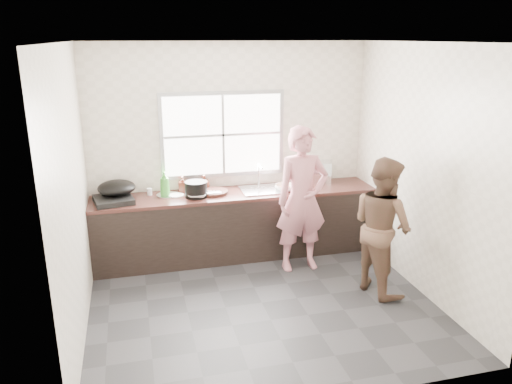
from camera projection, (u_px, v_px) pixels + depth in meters
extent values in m
cube|color=#2B2B2D|center=(262.00, 303.00, 5.39)|extent=(3.60, 3.20, 0.01)
cube|color=silver|center=(263.00, 42.00, 4.58)|extent=(3.60, 3.20, 0.01)
cube|color=beige|center=(230.00, 149.00, 6.47)|extent=(3.60, 0.01, 2.70)
cube|color=silver|center=(72.00, 197.00, 4.56)|extent=(0.01, 3.20, 2.70)
cube|color=beige|center=(423.00, 171.00, 5.41)|extent=(0.01, 3.20, 2.70)
cube|color=beige|center=(321.00, 245.00, 3.50)|extent=(3.60, 0.01, 2.70)
cube|color=black|center=(236.00, 225.00, 6.46)|extent=(3.60, 0.62, 0.82)
cube|color=#391C17|center=(236.00, 194.00, 6.33)|extent=(3.60, 0.64, 0.04)
cube|color=silver|center=(263.00, 190.00, 6.40)|extent=(0.55, 0.45, 0.02)
cylinder|color=silver|center=(259.00, 175.00, 6.54)|extent=(0.02, 0.02, 0.30)
cube|color=#9EA0A5|center=(223.00, 135.00, 6.37)|extent=(1.60, 0.05, 1.10)
cube|color=white|center=(223.00, 135.00, 6.35)|extent=(1.50, 0.01, 1.00)
imported|color=#C67781|center=(302.00, 204.00, 5.98)|extent=(0.62, 0.42, 1.65)
imported|color=brown|center=(382.00, 226.00, 5.46)|extent=(0.73, 0.86, 1.54)
cylinder|color=#321913|center=(214.00, 192.00, 6.27)|extent=(0.48, 0.48, 0.04)
cube|color=silver|center=(212.00, 192.00, 6.17)|extent=(0.21, 0.12, 0.01)
imported|color=white|center=(197.00, 196.00, 6.10)|extent=(0.26, 0.26, 0.06)
imported|color=white|center=(285.00, 188.00, 6.39)|extent=(0.25, 0.25, 0.06)
imported|color=silver|center=(281.00, 187.00, 6.44)|extent=(0.24, 0.24, 0.06)
cylinder|color=black|center=(196.00, 189.00, 6.11)|extent=(0.35, 0.35, 0.20)
cylinder|color=white|center=(176.00, 195.00, 6.18)|extent=(0.20, 0.20, 0.02)
imported|color=#38902F|center=(165.00, 183.00, 6.14)|extent=(0.14, 0.14, 0.32)
imported|color=#4F1E13|center=(183.00, 185.00, 6.30)|extent=(0.11, 0.11, 0.19)
imported|color=#451C11|center=(204.00, 183.00, 6.42)|extent=(0.16, 0.16, 0.17)
cylinder|color=silver|center=(150.00, 192.00, 6.20)|extent=(0.07, 0.07, 0.09)
cube|color=black|center=(113.00, 200.00, 5.93)|extent=(0.51, 0.51, 0.07)
ellipsoid|color=black|center=(117.00, 188.00, 6.01)|extent=(0.59, 0.59, 0.17)
cube|color=silver|center=(318.00, 171.00, 6.77)|extent=(0.44, 0.38, 0.28)
cylinder|color=silver|center=(116.00, 202.00, 5.93)|extent=(0.33, 0.33, 0.01)
cylinder|color=silver|center=(168.00, 195.00, 6.19)|extent=(0.30, 0.30, 0.01)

